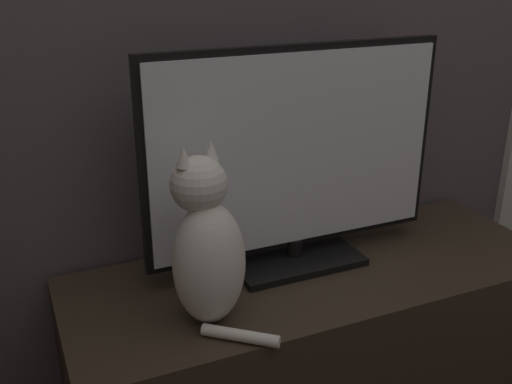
# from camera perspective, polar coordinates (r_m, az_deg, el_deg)

# --- Properties ---
(tv_stand) EXTENTS (1.38, 0.52, 0.44)m
(tv_stand) POSITION_cam_1_polar(r_m,az_deg,el_deg) (1.80, 5.57, -13.54)
(tv_stand) COLOR #33281E
(tv_stand) RESTS_ON ground_plane
(tv) EXTENTS (0.85, 0.22, 0.61)m
(tv) POSITION_cam_1_polar(r_m,az_deg,el_deg) (1.61, 3.82, 2.95)
(tv) COLOR black
(tv) RESTS_ON tv_stand
(cat) EXTENTS (0.22, 0.29, 0.43)m
(cat) POSITION_cam_1_polar(r_m,az_deg,el_deg) (1.39, -4.74, -5.38)
(cat) COLOR silver
(cat) RESTS_ON tv_stand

